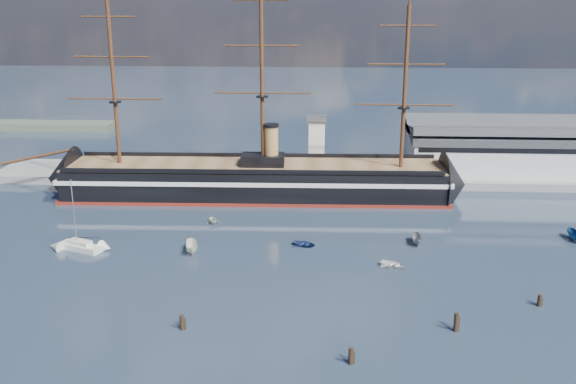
{
  "coord_description": "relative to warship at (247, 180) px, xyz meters",
  "views": [
    {
      "loc": [
        4.22,
        -84.53,
        46.15
      ],
      "look_at": [
        -2.18,
        35.0,
        9.0
      ],
      "focal_mm": 40.0,
      "sensor_mm": 36.0,
      "label": 1
    }
  ],
  "objects": [
    {
      "name": "warship",
      "position": [
        0.0,
        0.0,
        0.0
      ],
      "size": [
        113.04,
        18.11,
        53.94
      ],
      "rotation": [
        0.0,
        0.0,
        0.02
      ],
      "color": "black",
      "rests_on": "ground"
    },
    {
      "name": "motorboat_d",
      "position": [
        -5.21,
        -19.12,
        -4.04
      ],
      "size": [
        5.95,
        4.59,
        2.01
      ],
      "primitive_type": "imported",
      "rotation": [
        0.0,
        0.0,
        0.47
      ],
      "color": "beige",
      "rests_on": "ground"
    },
    {
      "name": "warehouse",
      "position": [
        71.12,
        20.0,
        3.95
      ],
      "size": [
        63.0,
        21.0,
        11.6
      ],
      "color": "#B7BABC",
      "rests_on": "ground"
    },
    {
      "name": "sailboat",
      "position": [
        -27.6,
        -34.9,
        -3.16
      ],
      "size": [
        8.9,
        5.67,
        13.75
      ],
      "rotation": [
        0.0,
        0.0,
        -0.4
      ],
      "color": "silver",
      "rests_on": "ground"
    },
    {
      "name": "piling_near_right",
      "position": [
        36.86,
        -61.85,
        -4.04
      ],
      "size": [
        0.64,
        0.64,
        3.62
      ],
      "primitive_type": "cylinder",
      "color": "black",
      "rests_on": "ground"
    },
    {
      "name": "quay_tower",
      "position": [
        16.12,
        13.0,
        5.72
      ],
      "size": [
        5.0,
        5.0,
        15.0
      ],
      "color": "silver",
      "rests_on": "ground"
    },
    {
      "name": "piling_near_mid",
      "position": [
        21.57,
        -71.14,
        -4.04
      ],
      "size": [
        0.64,
        0.64,
        3.06
      ],
      "primitive_type": "cylinder",
      "color": "black",
      "rests_on": "ground"
    },
    {
      "name": "motorboat_f",
      "position": [
        67.01,
        -25.05,
        -4.04
      ],
      "size": [
        6.19,
        2.57,
        2.43
      ],
      "primitive_type": "imported",
      "rotation": [
        0.0,
        0.0,
        0.06
      ],
      "color": "navy",
      "rests_on": "ground"
    },
    {
      "name": "piling_near_left",
      "position": [
        -2.22,
        -63.44,
        -4.04
      ],
      "size": [
        0.64,
        0.64,
        3.01
      ],
      "primitive_type": "cylinder",
      "color": "black",
      "rests_on": "ground"
    },
    {
      "name": "motorboat_b",
      "position": [
        14.32,
        -30.73,
        -4.04
      ],
      "size": [
        2.03,
        3.06,
        1.33
      ],
      "primitive_type": "imported",
      "rotation": [
        0.0,
        0.0,
        1.23
      ],
      "color": "navy",
      "rests_on": "ground"
    },
    {
      "name": "quay",
      "position": [
        23.12,
        16.0,
        -4.04
      ],
      "size": [
        180.0,
        18.0,
        2.0
      ],
      "primitive_type": "cube",
      "color": "slate",
      "rests_on": "ground"
    },
    {
      "name": "motorboat_a",
      "position": [
        -6.37,
        -35.21,
        -4.04
      ],
      "size": [
        7.09,
        3.94,
        2.68
      ],
      "primitive_type": "imported",
      "rotation": [
        0.0,
        0.0,
        0.23
      ],
      "color": "white",
      "rests_on": "ground"
    },
    {
      "name": "ground",
      "position": [
        13.12,
        -20.0,
        -4.04
      ],
      "size": [
        600.0,
        600.0,
        0.0
      ],
      "primitive_type": "plane",
      "color": "#273546",
      "rests_on": "ground"
    },
    {
      "name": "piling_far_right",
      "position": [
        51.25,
        -53.38,
        -4.04
      ],
      "size": [
        0.64,
        0.64,
        2.62
      ],
      "primitive_type": "cylinder",
      "color": "black",
      "rests_on": "ground"
    },
    {
      "name": "motorboat_e",
      "position": [
        30.25,
        -39.78,
        -4.04
      ],
      "size": [
        2.65,
        3.21,
        1.42
      ],
      "primitive_type": "imported",
      "rotation": [
        0.0,
        0.0,
        1.0
      ],
      "color": "silver",
      "rests_on": "ground"
    },
    {
      "name": "motorboat_c",
      "position": [
        35.94,
        -28.72,
        -4.04
      ],
      "size": [
        5.72,
        2.17,
        2.28
      ],
      "primitive_type": "imported",
      "rotation": [
        0.0,
        0.0,
        -0.01
      ],
      "color": "slate",
      "rests_on": "ground"
    }
  ]
}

